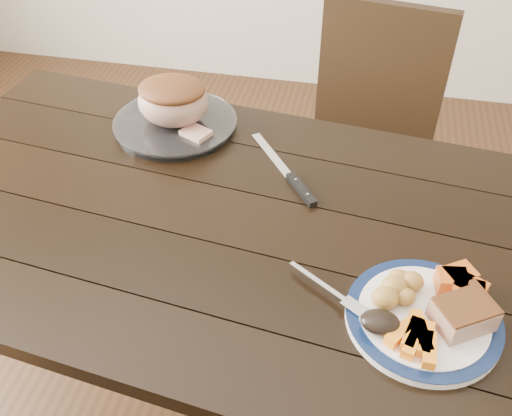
% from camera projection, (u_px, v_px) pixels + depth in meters
% --- Properties ---
extents(ground, '(4.00, 4.00, 0.00)m').
position_uv_depth(ground, '(232.00, 395.00, 1.76)').
color(ground, '#472B16').
rests_on(ground, ground).
extents(dining_table, '(1.69, 1.08, 0.75)m').
position_uv_depth(dining_table, '(224.00, 244.00, 1.33)').
color(dining_table, black).
rests_on(dining_table, ground).
extents(chair_far, '(0.49, 0.50, 0.93)m').
position_uv_depth(chair_far, '(367.00, 134.00, 1.91)').
color(chair_far, black).
rests_on(chair_far, ground).
extents(dinner_plate, '(0.28, 0.28, 0.02)m').
position_uv_depth(dinner_plate, '(423.00, 319.00, 1.04)').
color(dinner_plate, white).
rests_on(dinner_plate, dining_table).
extents(plate_rim, '(0.28, 0.28, 0.02)m').
position_uv_depth(plate_rim, '(424.00, 316.00, 1.04)').
color(plate_rim, '#0B193B').
rests_on(plate_rim, dinner_plate).
extents(serving_platter, '(0.32, 0.32, 0.02)m').
position_uv_depth(serving_platter, '(176.00, 124.00, 1.53)').
color(serving_platter, white).
rests_on(serving_platter, dining_table).
extents(pork_slice, '(0.12, 0.12, 0.04)m').
position_uv_depth(pork_slice, '(463.00, 315.00, 1.00)').
color(pork_slice, '#A67A65').
rests_on(pork_slice, dinner_plate).
extents(roasted_potatoes, '(0.09, 0.10, 0.04)m').
position_uv_depth(roasted_potatoes, '(398.00, 288.00, 1.05)').
color(roasted_potatoes, gold).
rests_on(roasted_potatoes, dinner_plate).
extents(carrot_batons, '(0.09, 0.11, 0.02)m').
position_uv_depth(carrot_batons, '(417.00, 338.00, 0.98)').
color(carrot_batons, orange).
rests_on(carrot_batons, dinner_plate).
extents(pumpkin_wedges, '(0.10, 0.10, 0.04)m').
position_uv_depth(pumpkin_wedges, '(462.00, 286.00, 1.06)').
color(pumpkin_wedges, orange).
rests_on(pumpkin_wedges, dinner_plate).
extents(dark_mushroom, '(0.07, 0.05, 0.03)m').
position_uv_depth(dark_mushroom, '(380.00, 322.00, 1.00)').
color(dark_mushroom, black).
rests_on(dark_mushroom, dinner_plate).
extents(fork, '(0.16, 0.11, 0.00)m').
position_uv_depth(fork, '(331.00, 291.00, 1.07)').
color(fork, silver).
rests_on(fork, dinner_plate).
extents(roast_joint, '(0.19, 0.16, 0.12)m').
position_uv_depth(roast_joint, '(173.00, 102.00, 1.48)').
color(roast_joint, tan).
rests_on(roast_joint, serving_platter).
extents(cut_slice, '(0.09, 0.08, 0.02)m').
position_uv_depth(cut_slice, '(196.00, 134.00, 1.47)').
color(cut_slice, tan).
rests_on(cut_slice, serving_platter).
extents(carving_knife, '(0.21, 0.27, 0.01)m').
position_uv_depth(carving_knife, '(294.00, 180.00, 1.35)').
color(carving_knife, silver).
rests_on(carving_knife, dining_table).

